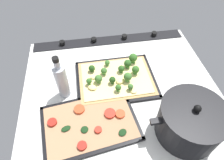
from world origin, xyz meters
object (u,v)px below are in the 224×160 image
object	(u,v)px
baking_tray_back	(90,123)
cooking_pot	(190,121)
broccoli_pizza	(116,77)
veggie_pizza_back	(90,122)
oil_bottle	(62,81)
baking_tray_front	(116,80)

from	to	relation	value
baking_tray_back	cooking_pot	bearing A→B (deg)	166.40
broccoli_pizza	veggie_pizza_back	size ratio (longest dim) A/B	0.92
baking_tray_back	oil_bottle	xyz separation A→B (cm)	(8.99, -15.86, 7.93)
broccoli_pizza	veggie_pizza_back	bearing A→B (deg)	56.14
broccoli_pizza	oil_bottle	distance (cm)	23.82
baking_tray_front	baking_tray_back	world-z (taller)	same
baking_tray_front	veggie_pizza_back	distance (cm)	23.66
broccoli_pizza	cooking_pot	distance (cm)	35.06
cooking_pot	oil_bottle	size ratio (longest dim) A/B	1.42
veggie_pizza_back	cooking_pot	distance (cm)	35.11
cooking_pot	oil_bottle	world-z (taller)	oil_bottle
broccoli_pizza	veggie_pizza_back	world-z (taller)	broccoli_pizza
broccoli_pizza	baking_tray_back	distance (cm)	24.30
baking_tray_front	baking_tray_back	xyz separation A→B (cm)	(13.20, 19.71, 0.00)
baking_tray_front	broccoli_pizza	distance (cm)	1.71
baking_tray_front	cooking_pot	size ratio (longest dim) A/B	1.19
oil_bottle	cooking_pot	bearing A→B (deg)	150.66
baking_tray_back	oil_bottle	bearing A→B (deg)	-60.44
oil_bottle	baking_tray_back	bearing A→B (deg)	119.56
cooking_pot	broccoli_pizza	bearing A→B (deg)	-54.47
baking_tray_front	veggie_pizza_back	bearing A→B (deg)	56.38
baking_tray_front	baking_tray_back	size ratio (longest dim) A/B	0.92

